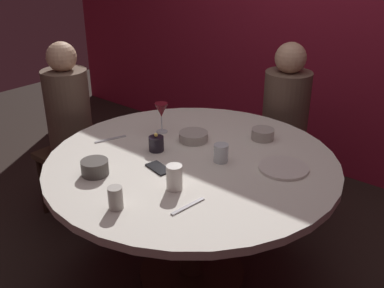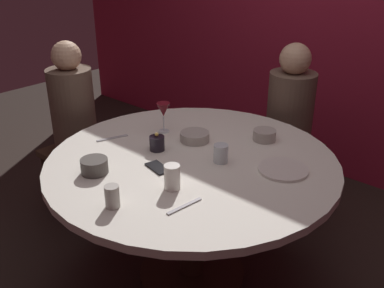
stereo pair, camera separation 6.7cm
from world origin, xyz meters
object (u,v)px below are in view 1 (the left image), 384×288
Objects in this scene: seated_diner_back at (286,110)px; wine_glass at (161,111)px; dining_table at (192,181)px; bowl_small_white at (95,167)px; cell_phone at (159,168)px; cup_by_right_diner at (174,177)px; dinner_plate at (283,168)px; bowl_salad_center at (194,136)px; candle_holder at (156,144)px; bowl_serving_large at (263,134)px; seated_diner_left at (69,114)px; cup_by_left_diner at (221,153)px; cup_near_candle at (115,198)px.

seated_diner_back is 0.92m from wine_glass.
dining_table is 0.52m from bowl_small_white.
dining_table is 0.24m from cell_phone.
cup_by_right_diner is at bearing 5.90° from seated_diner_back.
bowl_small_white reaches higher than dinner_plate.
cell_phone is 0.87× the size of bowl_salad_center.
candle_holder is 0.79× the size of bowl_serving_large.
bowl_salad_center is at bearing 10.84° from seated_diner_left.
bowl_serving_large is 1.36× the size of cup_by_left_diner.
cup_by_right_diner is at bearing -42.01° from wine_glass.
seated_diner_left reaches higher than cup_near_candle.
cell_phone is (-0.05, -1.18, 0.03)m from seated_diner_back.
candle_holder is (0.83, -0.05, 0.05)m from seated_diner_left.
wine_glass is 0.58m from bowl_serving_large.
wine_glass is (-0.35, -0.84, 0.15)m from seated_diner_back.
seated_diner_left reaches higher than dinner_plate.
bowl_small_white is (-0.40, -0.85, 0.01)m from bowl_serving_large.
cup_by_right_diner reaches higher than dinner_plate.
bowl_small_white is (0.10, -0.57, -0.09)m from wine_glass.
seated_diner_back reaches higher than bowl_salad_center.
cup_by_right_diner reaches higher than dining_table.
bowl_salad_center is (0.22, 0.02, -0.10)m from wine_glass.
bowl_serving_large reaches higher than bowl_salad_center.
dinner_plate is at bearing 27.58° from seated_diner_back.
seated_diner_left reaches higher than cell_phone.
seated_diner_back is at bearing 80.89° from bowl_salad_center.
cell_phone is at bearing -11.03° from seated_diner_left.
seated_diner_back is at bearing 95.90° from cup_by_right_diner.
cup_by_left_diner is (0.13, 0.07, 0.18)m from dining_table.
candle_holder is at bearing 116.38° from cup_near_candle.
dining_table is 8.43× the size of wine_glass.
bowl_serving_large is 0.39m from bowl_salad_center.
seated_diner_back reaches higher than wine_glass.
dinner_plate is at bearing 1.79° from bowl_salad_center.
cup_by_right_diner reaches higher than cell_phone.
cup_by_right_diner reaches higher than cup_by_left_diner.
cup_near_candle is 0.62m from cup_by_left_diner.
candle_holder is at bearing -108.03° from bowl_salad_center.
wine_glass is 1.09× the size of bowl_salad_center.
cup_near_candle is 1.06× the size of cup_by_left_diner.
candle_holder is 0.77× the size of bowl_small_white.
dinner_plate is 0.55m from cup_by_right_diner.
cup_by_left_diner reaches higher than dinner_plate.
bowl_small_white is at bearing 152.79° from cell_phone.
seated_diner_left is 4.97× the size of dinner_plate.
cup_by_right_diner is (-0.29, -0.47, 0.05)m from dinner_plate.
dinner_plate is at bearing -37.99° from cell_phone.
candle_holder is at bearing 83.14° from bowl_small_white.
bowl_salad_center reaches higher than dinner_plate.
bowl_salad_center is (-0.13, -0.82, 0.05)m from seated_diner_back.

